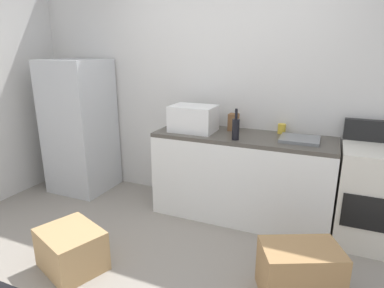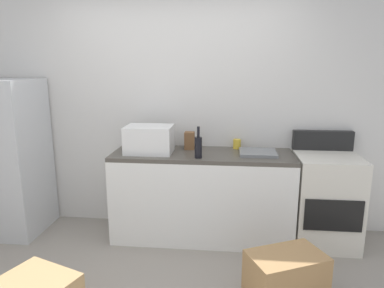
{
  "view_description": "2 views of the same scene",
  "coord_description": "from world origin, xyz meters",
  "px_view_note": "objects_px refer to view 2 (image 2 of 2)",
  "views": [
    {
      "loc": [
        1.07,
        -1.91,
        1.74
      ],
      "look_at": [
        -0.03,
        0.67,
        0.91
      ],
      "focal_mm": 30.42,
      "sensor_mm": 36.0,
      "label": 1
    },
    {
      "loc": [
        0.54,
        -2.18,
        1.76
      ],
      "look_at": [
        0.24,
        0.74,
        1.09
      ],
      "focal_mm": 32.74,
      "sensor_mm": 36.0,
      "label": 2
    }
  ],
  "objects_px": {
    "refrigerator": "(7,158)",
    "coffee_mug": "(237,144)",
    "cardboard_box_medium": "(286,278)",
    "wine_bottle": "(198,147)",
    "microwave": "(149,139)",
    "stove_oven": "(325,198)",
    "knife_block": "(190,141)"
  },
  "relations": [
    {
      "from": "refrigerator",
      "to": "cardboard_box_medium",
      "type": "relative_size",
      "value": 2.91
    },
    {
      "from": "wine_bottle",
      "to": "knife_block",
      "type": "relative_size",
      "value": 1.67
    },
    {
      "from": "coffee_mug",
      "to": "cardboard_box_medium",
      "type": "distance_m",
      "value": 1.46
    },
    {
      "from": "coffee_mug",
      "to": "knife_block",
      "type": "relative_size",
      "value": 0.56
    },
    {
      "from": "refrigerator",
      "to": "coffee_mug",
      "type": "bearing_deg",
      "value": 6.42
    },
    {
      "from": "refrigerator",
      "to": "knife_block",
      "type": "distance_m",
      "value": 1.92
    },
    {
      "from": "microwave",
      "to": "stove_oven",
      "type": "bearing_deg",
      "value": 1.35
    },
    {
      "from": "microwave",
      "to": "knife_block",
      "type": "height_order",
      "value": "microwave"
    },
    {
      "from": "stove_oven",
      "to": "microwave",
      "type": "bearing_deg",
      "value": -178.65
    },
    {
      "from": "refrigerator",
      "to": "knife_block",
      "type": "height_order",
      "value": "refrigerator"
    },
    {
      "from": "refrigerator",
      "to": "microwave",
      "type": "height_order",
      "value": "refrigerator"
    },
    {
      "from": "cardboard_box_medium",
      "to": "refrigerator",
      "type": "bearing_deg",
      "value": 161.38
    },
    {
      "from": "coffee_mug",
      "to": "cardboard_box_medium",
      "type": "xyz_separation_m",
      "value": [
        0.36,
        -1.2,
        -0.76
      ]
    },
    {
      "from": "stove_oven",
      "to": "cardboard_box_medium",
      "type": "xyz_separation_m",
      "value": [
        -0.52,
        -0.98,
        -0.27
      ]
    },
    {
      "from": "refrigerator",
      "to": "wine_bottle",
      "type": "distance_m",
      "value": 2.04
    },
    {
      "from": "wine_bottle",
      "to": "microwave",
      "type": "bearing_deg",
      "value": 162.49
    },
    {
      "from": "stove_oven",
      "to": "coffee_mug",
      "type": "distance_m",
      "value": 1.02
    },
    {
      "from": "refrigerator",
      "to": "coffee_mug",
      "type": "distance_m",
      "value": 2.41
    },
    {
      "from": "microwave",
      "to": "coffee_mug",
      "type": "bearing_deg",
      "value": 16.3
    },
    {
      "from": "refrigerator",
      "to": "cardboard_box_medium",
      "type": "height_order",
      "value": "refrigerator"
    },
    {
      "from": "coffee_mug",
      "to": "wine_bottle",
      "type": "bearing_deg",
      "value": -131.87
    },
    {
      "from": "coffee_mug",
      "to": "knife_block",
      "type": "bearing_deg",
      "value": -171.86
    },
    {
      "from": "wine_bottle",
      "to": "cardboard_box_medium",
      "type": "distance_m",
      "value": 1.34
    },
    {
      "from": "microwave",
      "to": "coffee_mug",
      "type": "relative_size",
      "value": 4.6
    },
    {
      "from": "cardboard_box_medium",
      "to": "wine_bottle",
      "type": "bearing_deg",
      "value": 132.95
    },
    {
      "from": "wine_bottle",
      "to": "refrigerator",
      "type": "bearing_deg",
      "value": 175.91
    },
    {
      "from": "microwave",
      "to": "wine_bottle",
      "type": "relative_size",
      "value": 1.53
    },
    {
      "from": "microwave",
      "to": "wine_bottle",
      "type": "xyz_separation_m",
      "value": [
        0.5,
        -0.16,
        -0.03
      ]
    },
    {
      "from": "microwave",
      "to": "coffee_mug",
      "type": "distance_m",
      "value": 0.91
    },
    {
      "from": "knife_block",
      "to": "cardboard_box_medium",
      "type": "height_order",
      "value": "knife_block"
    },
    {
      "from": "refrigerator",
      "to": "wine_bottle",
      "type": "bearing_deg",
      "value": -4.09
    },
    {
      "from": "stove_oven",
      "to": "microwave",
      "type": "distance_m",
      "value": 1.84
    }
  ]
}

